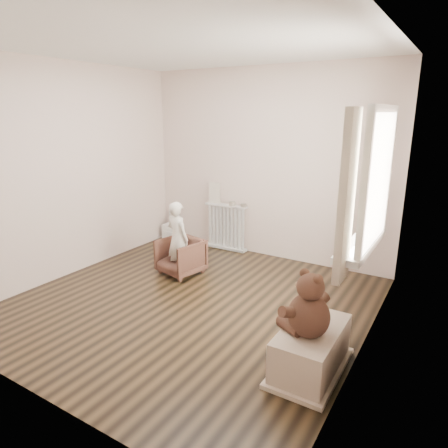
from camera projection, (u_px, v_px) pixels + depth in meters
The scene contains 20 objects.
floor at pixel (191, 302), 4.37m from camera, with size 3.60×3.60×0.01m, color black.
ceiling at pixel (185, 45), 3.66m from camera, with size 3.60×3.60×0.01m, color white.
back_wall at pixel (266, 165), 5.49m from camera, with size 3.60×0.02×2.60m, color silver.
front_wall at pixel (20, 227), 2.53m from camera, with size 3.60×0.02×2.60m, color silver.
left_wall at pixel (70, 171), 4.92m from camera, with size 0.02×3.60×2.60m, color silver.
right_wall at pixel (374, 205), 3.11m from camera, with size 0.02×3.60×2.60m, color silver.
window at pixel (379, 181), 3.34m from camera, with size 0.03×0.90×1.10m, color white.
window_sill at pixel (361, 244), 3.54m from camera, with size 0.22×1.10×0.06m, color silver.
curtain_left at pixel (347, 198), 2.94m from camera, with size 0.06×0.26×1.30m, color #B8AE94.
curtain_right at pixel (378, 177), 3.88m from camera, with size 0.06×0.26×1.30m, color #B8AE94.
radiator at pixel (226, 225), 5.92m from camera, with size 0.66×0.12×0.70m, color silver.
paper_doll at pixel (215, 193), 5.90m from camera, with size 0.19×0.02×0.31m, color beige.
tin_a at pixel (232, 203), 5.78m from camera, with size 0.09×0.09×0.06m, color #A59E8C.
tin_b at pixel (243, 205), 5.69m from camera, with size 0.09×0.09×0.05m, color #A59E8C.
toy_vanity at pixel (173, 223), 6.42m from camera, with size 0.30×0.21×0.47m, color silver.
armchair at pixel (181, 256), 5.08m from camera, with size 0.49×0.51×0.46m, color #502F24.
child at pixel (178, 238), 4.97m from camera, with size 0.34×0.22×0.93m, color silver.
toy_bench at pixel (311, 348), 3.17m from camera, with size 0.42×0.78×0.37m, color beige.
teddy_bear at pixel (310, 299), 2.95m from camera, with size 0.42×0.32×0.51m, color #362016, non-canonical shape.
plush_cat at pixel (371, 220), 3.84m from camera, with size 0.15×0.24×0.20m, color #69635B, non-canonical shape.
Camera 1 is at (2.38, -3.20, 2.00)m, focal length 32.00 mm.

